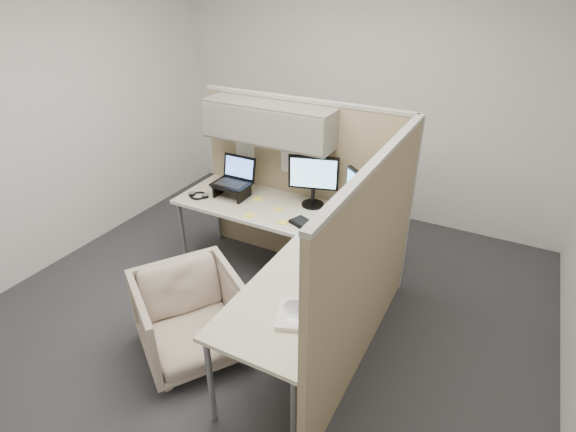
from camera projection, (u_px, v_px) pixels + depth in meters
The scene contains 20 objects.
ground at pixel (264, 312), 3.86m from camera, with size 4.50×4.50×0.00m, color #2D2D31.
partition_back at pixel (287, 157), 4.06m from camera, with size 2.00×0.36×1.63m.
partition_right at pixel (370, 267), 3.04m from camera, with size 0.07×2.03×1.63m.
desk at pixel (283, 241), 3.57m from camera, with size 2.00×1.98×0.73m.
office_chair at pixel (190, 313), 3.29m from camera, with size 0.72×0.67×0.74m, color beige.
monitor_left at pixel (313, 177), 3.89m from camera, with size 0.43×0.20×0.47m.
monitor_right at pixel (361, 198), 3.54m from camera, with size 0.36×0.31×0.47m.
laptop_station at pixel (233, 182), 4.14m from camera, with size 0.34×0.29×0.35m.
keyboard at pixel (312, 228), 3.64m from camera, with size 0.42×0.14×0.02m, color black.
mouse at pixel (339, 233), 3.57m from camera, with size 0.10×0.06×0.03m, color black.
travel_mug at pixel (334, 206), 3.85m from camera, with size 0.07×0.07×0.16m.
soda_can_green at pixel (360, 237), 3.43m from camera, with size 0.07×0.07×0.12m, color #268C1E.
soda_can_silver at pixel (349, 221), 3.64m from camera, with size 0.07×0.07×0.12m, color #1E3FA5.
sticky_note_d at pixel (279, 209), 3.95m from camera, with size 0.08×0.08×0.01m, color yellow.
sticky_note_a at pixel (250, 215), 3.85m from camera, with size 0.08×0.08×0.01m, color yellow.
sticky_note_b at pixel (283, 222), 3.75m from camera, with size 0.08×0.08×0.01m, color yellow.
sticky_note_c at pixel (258, 199), 4.13m from camera, with size 0.08×0.08×0.01m, color yellow.
headphones at pixel (199, 195), 4.17m from camera, with size 0.20×0.18×0.03m.
paper_stack at pixel (295, 315), 2.72m from camera, with size 0.30×0.33×0.03m.
desk_clock at pixel (314, 274), 3.04m from camera, with size 0.07×0.09×0.09m.
Camera 1 is at (1.59, -2.54, 2.58)m, focal length 28.00 mm.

